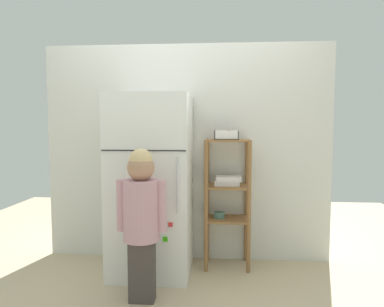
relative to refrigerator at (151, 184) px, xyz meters
The scene contains 6 objects.
ground_plane 0.82m from the refrigerator, ahead, with size 6.00×6.00×0.00m, color tan.
kitchen_wall_back 0.51m from the refrigerator, 51.01° to the left, with size 2.71×0.03×2.05m, color silver.
refrigerator is the anchor object (origin of this frame).
child_standing 0.54m from the refrigerator, 86.75° to the right, with size 0.36×0.27×1.13m.
pantry_shelf_unit 0.68m from the refrigerator, 13.76° to the left, with size 0.41×0.31×1.16m.
fruit_bin 0.80m from the refrigerator, 13.38° to the left, with size 0.21×0.20×0.08m.
Camera 1 is at (0.31, -2.96, 1.29)m, focal length 32.71 mm.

